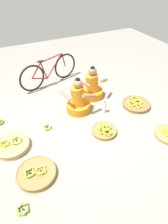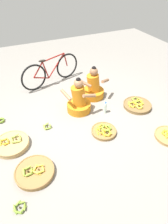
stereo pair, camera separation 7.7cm
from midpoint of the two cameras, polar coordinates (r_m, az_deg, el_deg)
ground_plane at (r=4.03m, az=-0.63°, el=-2.23°), size 10.00×10.00×0.00m
vendor_woman_front at (r=4.11m, az=-1.04°, el=3.39°), size 0.65×0.52×0.81m
vendor_woman_behind at (r=4.57m, az=3.26°, el=7.29°), size 0.74×0.53×0.80m
bicycle_leaning at (r=5.14m, az=-9.30°, el=11.98°), size 1.65×0.52×0.73m
banana_basket_mid_left at (r=4.52m, az=16.05°, el=2.03°), size 0.63×0.63×0.15m
banana_basket_back_left at (r=3.74m, az=6.54°, el=-5.62°), size 0.49×0.49×0.14m
banana_basket_near_vendor at (r=3.70m, az=-20.15°, el=-8.87°), size 0.62×0.62×0.17m
banana_basket_near_bicycle at (r=3.22m, az=-13.80°, el=-16.92°), size 0.62×0.62×0.15m
loose_bananas_front_left at (r=3.89m, az=-10.33°, el=-4.26°), size 0.16×0.16×0.09m
loose_bananas_front_right at (r=3.01m, az=-17.82°, el=-25.43°), size 0.21×0.21×0.09m
loose_bananas_front_center at (r=4.31m, az=-23.11°, el=-2.34°), size 0.19×0.19×0.08m
water_bottle at (r=4.16m, az=6.84°, el=1.27°), size 0.07×0.07×0.28m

